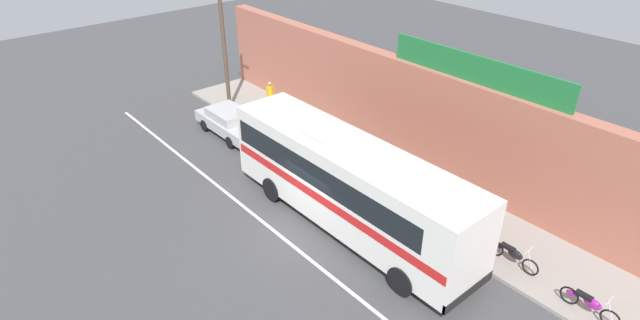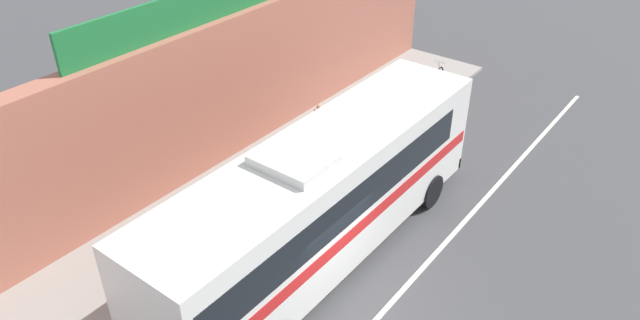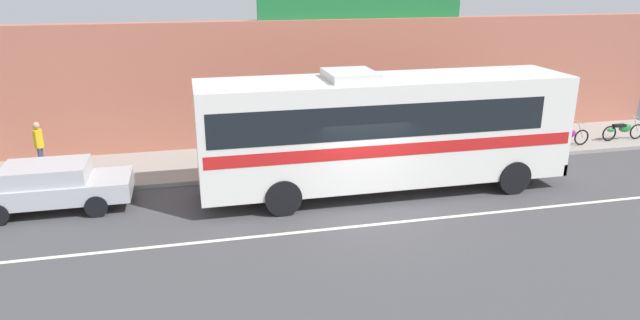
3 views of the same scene
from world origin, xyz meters
name	(u,v)px [view 1 (image 1 of 3)]	position (x,y,z in m)	size (l,w,h in m)	color
ground_plane	(300,230)	(0.00, 0.00, 0.00)	(70.00, 70.00, 0.00)	#444447
sidewalk_slab	(392,182)	(0.00, 5.20, 0.07)	(30.00, 3.60, 0.14)	gray
storefront_facade	(428,121)	(0.00, 7.35, 2.40)	(30.00, 0.70, 4.80)	#B26651
storefront_billboard	(476,69)	(1.98, 7.35, 5.35)	(8.07, 0.12, 1.10)	#1E7538
road_center_stripe	(283,238)	(0.00, -0.80, 0.00)	(30.00, 0.14, 0.01)	silver
intercity_bus	(347,180)	(0.90, 1.58, 2.06)	(11.21, 2.59, 3.78)	white
parked_car	(230,122)	(-8.74, 2.33, 0.74)	(4.34, 1.83, 1.37)	#B7BABF
utility_pole	(224,45)	(-11.44, 3.95, 3.83)	(1.60, 0.22, 7.11)	brown
motorcycle_red	(589,303)	(9.23, 4.04, 0.57)	(1.89, 0.56, 0.94)	black
motorcycle_green	(512,254)	(6.43, 4.31, 0.57)	(1.95, 0.56, 0.94)	black
pedestrian_by_curb	(494,218)	(5.17, 4.93, 1.13)	(0.30, 0.48, 1.69)	brown
pedestrian_near_shop	(270,94)	(-9.67, 5.58, 1.12)	(0.30, 0.48, 1.69)	navy
pedestrian_far_right	(361,155)	(-1.35, 4.57, 1.10)	(0.30, 0.48, 1.66)	brown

